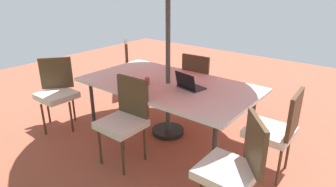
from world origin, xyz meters
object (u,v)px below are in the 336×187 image
Objects in this scene: chair_northwest at (235,165)px; cup at (147,81)px; chair_north at (125,117)px; chair_south at (199,81)px; chair_northeast at (57,90)px; chair_west at (277,128)px; chair_southeast at (135,65)px; dining_table at (168,86)px; laptop at (189,85)px.

cup is (1.57, -0.65, 0.23)m from chair_northwest.
chair_north is (1.38, -0.06, 0.00)m from chair_northwest.
chair_northeast is at bearing 45.43° from chair_south.
chair_west is 1.00× the size of chair_southeast.
chair_west is (-1.44, -0.01, -0.15)m from dining_table.
chair_south is 0.89m from laptop.
chair_northeast and chair_southeast have the same top height.
chair_northeast is at bearing 177.16° from chair_north.
dining_table is 2.33× the size of chair_northwest.
chair_south is at bearing -89.10° from dining_table.
chair_north and chair_west have the same top height.
chair_south and chair_southeast have the same top height.
chair_northwest is 1.00× the size of chair_west.
chair_north is 2.15m from chair_southeast.
chair_northwest is at bearing -5.09° from chair_north.
chair_northwest is at bearing -52.00° from chair_northeast.
chair_north reaches higher than laptop.
chair_north is at bearing -131.83° from chair_northwest.
chair_northeast is 2.71× the size of laptop.
cup is at bearing 105.06° from chair_north.
chair_northwest is 2.16m from chair_south.
chair_west is 2.97m from chair_southeast.
chair_northwest and chair_north have the same top height.
chair_west is at bearing 148.09° from chair_south.
chair_northeast is 1.60m from chair_southeast.
chair_west is (-2.82, -0.79, 0.00)m from chair_northeast.
chair_southeast is at bearing -39.79° from cup.
chair_west is (-1.45, 0.78, 0.00)m from chair_south.
chair_northwest and chair_northeast have the same top height.
chair_northwest is 10.65× the size of cup.
chair_southeast reaches higher than laptop.
dining_table is 1.64m from chair_northwest.
chair_northwest and chair_west have the same top height.
chair_northeast reaches higher than dining_table.
dining_table is 0.80m from chair_south.
chair_west is 1.13m from laptop.
chair_northwest is 1.38m from laptop.
chair_northwest is 1.00× the size of chair_south.
chair_south is (0.01, -0.79, -0.15)m from dining_table.
chair_west and chair_southeast have the same top height.
chair_northwest is 2.71× the size of laptop.
chair_west is (-1.43, -0.80, 0.00)m from chair_north.
cup is at bearing 50.38° from dining_table.
chair_south is 1.04m from cup.
chair_southeast is 1.95m from laptop.
chair_northeast is at bearing 35.56° from laptop.
dining_table is at bearing 10.62° from laptop.
dining_table is at bearing -168.65° from chair_southeast.
chair_northeast is 2.92m from chair_west.
chair_northwest and chair_southeast have the same top height.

